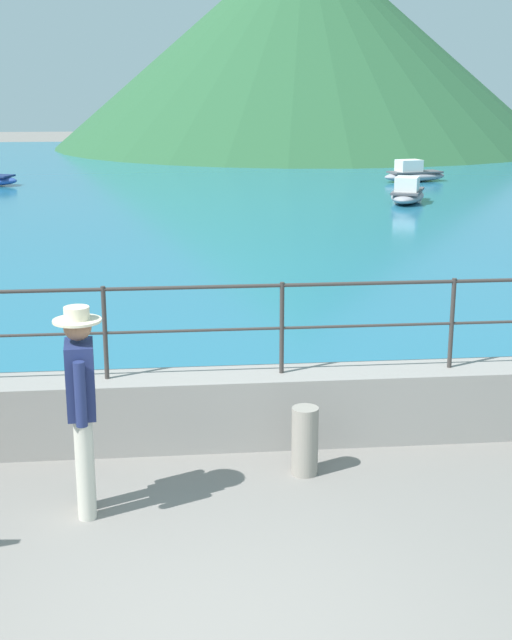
% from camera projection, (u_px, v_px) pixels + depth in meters
% --- Properties ---
extents(promenade_wall, '(20.00, 0.56, 0.70)m').
position_uv_depth(promenade_wall, '(196.00, 410.00, 8.47)').
color(promenade_wall, gray).
rests_on(promenade_wall, ground).
extents(railing, '(18.44, 0.04, 0.90)m').
position_uv_depth(railing, '(194.00, 313.00, 8.22)').
color(railing, '#383330').
rests_on(railing, promenade_wall).
extents(lake_water, '(64.00, 44.32, 0.06)m').
position_uv_depth(lake_water, '(173.00, 183.00, 30.29)').
color(lake_water, '#236B89').
rests_on(lake_water, ground).
extents(hill_main, '(26.75, 26.75, 11.17)m').
position_uv_depth(hill_main, '(304.00, 40.00, 46.36)').
color(hill_main, '#285633').
rests_on(hill_main, ground).
extents(person_walking, '(0.38, 0.57, 1.75)m').
position_uv_depth(person_walking, '(82.00, 401.00, 6.93)').
color(person_walking, beige).
rests_on(person_walking, ground).
extents(bollard, '(0.24, 0.24, 0.63)m').
position_uv_depth(bollard, '(305.00, 441.00, 7.82)').
color(bollard, gray).
rests_on(bollard, ground).
extents(boat_0, '(1.70, 2.47, 0.76)m').
position_uv_depth(boat_0, '(407.00, 193.00, 25.13)').
color(boat_0, gray).
rests_on(boat_0, lake_water).
extents(boat_3, '(2.44, 1.40, 0.76)m').
position_uv_depth(boat_3, '(414.00, 174.00, 30.45)').
color(boat_3, gray).
rests_on(boat_3, lake_water).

